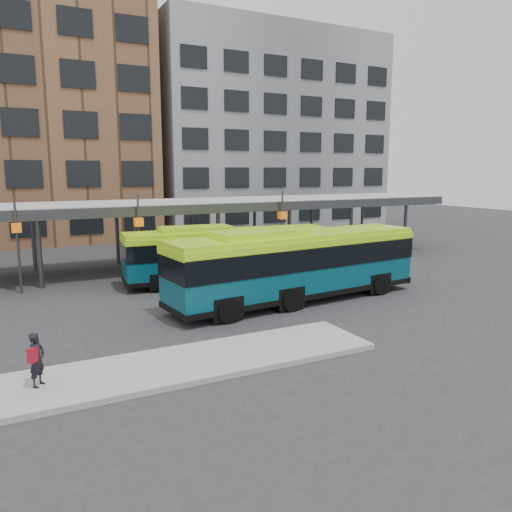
# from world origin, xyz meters

# --- Properties ---
(ground) EXTENTS (120.00, 120.00, 0.00)m
(ground) POSITION_xyz_m (0.00, 0.00, 0.00)
(ground) COLOR #28282B
(ground) RESTS_ON ground
(boarding_island) EXTENTS (14.00, 3.00, 0.18)m
(boarding_island) POSITION_xyz_m (-5.50, -3.00, 0.09)
(boarding_island) COLOR gray
(boarding_island) RESTS_ON ground
(canopy) EXTENTS (40.00, 6.53, 4.80)m
(canopy) POSITION_xyz_m (-0.06, 12.87, 3.91)
(canopy) COLOR #999B9E
(canopy) RESTS_ON ground
(building_grey) EXTENTS (24.00, 14.00, 20.00)m
(building_grey) POSITION_xyz_m (16.00, 32.00, 10.00)
(building_grey) COLOR slate
(building_grey) RESTS_ON ground
(bus_front) EXTENTS (12.86, 3.94, 3.49)m
(bus_front) POSITION_xyz_m (2.44, 2.21, 1.82)
(bus_front) COLOR #074251
(bus_front) RESTS_ON ground
(bus_rear) EXTENTS (11.56, 3.52, 3.14)m
(bus_rear) POSITION_xyz_m (1.36, 7.52, 1.63)
(bus_rear) COLOR #074251
(bus_rear) RESTS_ON ground
(pedestrian) EXTENTS (0.63, 0.67, 1.53)m
(pedestrian) POSITION_xyz_m (-9.03, -2.89, 0.96)
(pedestrian) COLOR black
(pedestrian) RESTS_ON boarding_island
(bike_rack) EXTENTS (5.44, 1.64, 1.03)m
(bike_rack) POSITION_xyz_m (13.10, 12.07, 0.47)
(bike_rack) COLOR slate
(bike_rack) RESTS_ON ground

